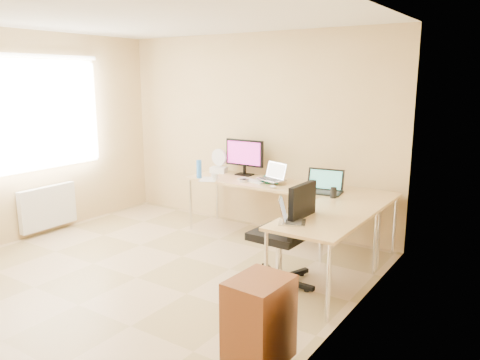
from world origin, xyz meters
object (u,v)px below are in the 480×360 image
Objects in this scene: office_chair at (279,236)px; monitor at (244,157)px; desk_return at (325,253)px; desk_main at (285,213)px; mug at (215,177)px; laptop_center at (271,172)px; keyboard at (252,181)px; laptop_black at (323,181)px; laptop_return at (293,213)px; desk_fan at (221,161)px; cabinet at (259,320)px; water_bottle at (199,169)px.

monitor is at bearing 135.65° from office_chair.
office_chair is (-0.42, -0.15, 0.13)m from desk_return.
desk_main is 1.00m from mug.
mug is at bearing -161.03° from desk_main.
laptop_center is at bearing -156.89° from desk_main.
laptop_center reaches higher than keyboard.
mug is (-1.84, 0.70, 0.41)m from desk_return.
desk_main is at bearing -16.02° from monitor.
laptop_center is 0.73m from laptop_black.
laptop_return is at bearing -46.21° from monitor.
laptop_return reaches higher than mug.
office_chair is at bearing -33.35° from keyboard.
desk_fan is (-2.10, 1.20, 0.52)m from desk_return.
laptop_black is 2.43m from cabinet.
cabinet is at bearing -43.27° from laptop_center.
laptop_black reaches higher than cabinet.
laptop_black is at bearing -12.74° from laptop_return.
mug is at bearing 150.94° from office_chair.
cabinet is at bearing -84.11° from desk_return.
office_chair is (0.56, -1.15, 0.13)m from desk_main.
monitor is (-1.71, 1.20, 0.61)m from desk_return.
laptop_return reaches higher than desk_return.
monitor is 2.20m from laptop_return.
laptop_black is 1.44m from mug.
desk_return is 2.27m from water_bottle.
water_bottle is at bearing 161.37° from desk_return.
laptop_center reaches higher than mug.
monitor reaches higher than desk_main.
mug is (-0.13, -0.50, -0.20)m from monitor.
laptop_center is at bearing -12.46° from desk_fan.
monitor is at bearing 149.61° from keyboard.
office_chair is (-0.01, -1.00, -0.36)m from laptop_black.
laptop_center reaches higher than laptop_return.
office_chair is at bearing 116.42° from cabinet.
laptop_black is (1.30, -0.35, -0.11)m from monitor.
desk_fan is at bearing 27.02° from laptop_return.
cabinet is (0.57, -1.31, -0.14)m from office_chair.
laptop_center is 0.99m from water_bottle.
office_chair reaches higher than laptop_center.
desk_return is at bearing -49.08° from laptop_return.
desk_fan reaches higher than laptop_center.
mug is 0.16× the size of cabinet.
monitor is (-0.74, 0.20, 0.61)m from desk_main.
mug is at bearing -1.27° from water_bottle.
laptop_black is 1.02m from keyboard.
desk_return is at bearing -20.89° from mug.
office_chair is (1.00, -1.07, -0.24)m from keyboard.
desk_return is at bearing -26.58° from desk_fan.
cabinet is at bearing -43.85° from water_bottle.
laptop_center is at bearing 17.99° from mug.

